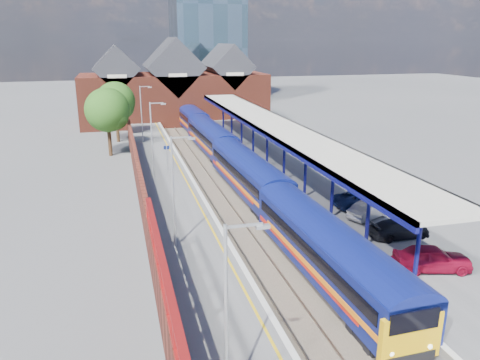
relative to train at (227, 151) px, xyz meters
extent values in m
plane|color=#5B5B5E|center=(-1.49, 4.08, -2.12)|extent=(240.00, 240.00, 0.00)
cube|color=#473D33|center=(-1.49, -5.92, -2.09)|extent=(6.00, 76.00, 0.06)
cube|color=slate|center=(-3.71, -5.92, -2.00)|extent=(0.07, 76.00, 0.14)
cube|color=slate|center=(-2.27, -5.92, -2.00)|extent=(0.07, 76.00, 0.14)
cube|color=slate|center=(-0.71, -5.92, -2.00)|extent=(0.07, 76.00, 0.14)
cube|color=slate|center=(0.73, -5.92, -2.00)|extent=(0.07, 76.00, 0.14)
cube|color=#565659|center=(-6.99, -5.92, -1.62)|extent=(5.00, 76.00, 1.00)
cube|color=#565659|center=(4.51, -5.92, -1.62)|extent=(6.00, 76.00, 1.00)
cube|color=silver|center=(-4.64, -5.92, -1.10)|extent=(0.30, 76.00, 0.05)
cube|color=silver|center=(1.66, -5.92, -1.10)|extent=(0.30, 76.00, 0.05)
cube|color=yellow|center=(-5.24, -5.92, -1.12)|extent=(0.14, 76.00, 0.01)
cube|color=navy|center=(0.01, -24.78, -0.22)|extent=(3.21, 16.07, 2.50)
cube|color=navy|center=(0.01, -24.78, 1.03)|extent=(3.21, 16.07, 0.60)
cube|color=navy|center=(0.01, -8.18, -0.22)|extent=(3.21, 16.07, 2.50)
cube|color=navy|center=(0.01, -8.18, 1.03)|extent=(3.21, 16.07, 0.60)
cube|color=navy|center=(0.01, 8.42, -0.22)|extent=(3.21, 16.07, 2.50)
cube|color=navy|center=(0.01, 8.42, 1.03)|extent=(3.21, 16.07, 0.60)
cube|color=navy|center=(0.01, 25.02, -0.22)|extent=(3.21, 16.07, 2.50)
cube|color=navy|center=(0.01, 25.02, 1.03)|extent=(3.21, 16.07, 0.60)
cube|color=black|center=(-1.41, 0.12, 0.23)|extent=(0.04, 60.54, 0.70)
cube|color=orange|center=(-1.42, 0.12, -0.57)|extent=(0.03, 55.27, 0.30)
cube|color=red|center=(-1.43, 0.12, -0.82)|extent=(0.03, 55.27, 0.30)
cube|color=#F2B20C|center=(0.01, -32.70, -0.42)|extent=(2.83, 0.37, 2.10)
cube|color=black|center=(0.01, -32.80, 0.43)|extent=(2.30, 0.22, 0.90)
cube|color=black|center=(0.01, -30.38, -1.82)|extent=(2.00, 2.40, 0.60)
cube|color=black|center=(0.01, 30.62, -1.82)|extent=(2.00, 2.40, 0.60)
cylinder|color=#0F105B|center=(3.51, -27.92, 0.98)|extent=(0.24, 0.24, 4.20)
cylinder|color=#0F105B|center=(3.51, -22.92, 0.98)|extent=(0.24, 0.24, 4.20)
cylinder|color=#0F105B|center=(3.51, -17.92, 0.98)|extent=(0.24, 0.24, 4.20)
cylinder|color=#0F105B|center=(3.51, -12.92, 0.98)|extent=(0.24, 0.24, 4.20)
cylinder|color=#0F105B|center=(3.51, -7.92, 0.98)|extent=(0.24, 0.24, 4.20)
cylinder|color=#0F105B|center=(3.51, -2.92, 0.98)|extent=(0.24, 0.24, 4.20)
cylinder|color=#0F105B|center=(3.51, 2.08, 0.98)|extent=(0.24, 0.24, 4.20)
cylinder|color=#0F105B|center=(3.51, 7.08, 0.98)|extent=(0.24, 0.24, 4.20)
cylinder|color=#0F105B|center=(3.51, 12.08, 0.98)|extent=(0.24, 0.24, 4.20)
cylinder|color=#0F105B|center=(3.51, 17.08, 0.98)|extent=(0.24, 0.24, 4.20)
cube|color=beige|center=(4.01, -3.92, 3.23)|extent=(4.50, 52.00, 0.25)
cube|color=#0F105B|center=(1.86, -3.92, 3.08)|extent=(0.20, 52.00, 0.55)
cube|color=#0F105B|center=(6.16, -3.92, 3.08)|extent=(0.20, 52.00, 0.55)
cylinder|color=#A5A8AA|center=(-7.99, -33.92, 2.38)|extent=(0.12, 0.12, 7.00)
cube|color=#A5A8AA|center=(-7.39, -33.92, 5.78)|extent=(1.20, 0.08, 0.08)
cube|color=#A5A8AA|center=(-6.79, -33.92, 5.68)|extent=(0.45, 0.18, 0.12)
cylinder|color=#A5A8AA|center=(-7.99, -19.92, 2.38)|extent=(0.12, 0.12, 7.00)
cube|color=#A5A8AA|center=(-7.39, -19.92, 5.78)|extent=(1.20, 0.08, 0.08)
cube|color=#A5A8AA|center=(-6.79, -19.92, 5.68)|extent=(0.45, 0.18, 0.12)
cylinder|color=#A5A8AA|center=(-7.99, -3.92, 2.38)|extent=(0.12, 0.12, 7.00)
cube|color=#A5A8AA|center=(-7.39, -3.92, 5.78)|extent=(1.20, 0.08, 0.08)
cube|color=#A5A8AA|center=(-6.79, -3.92, 5.68)|extent=(0.45, 0.18, 0.12)
cylinder|color=#A5A8AA|center=(-7.99, 12.08, 2.38)|extent=(0.12, 0.12, 7.00)
cube|color=#A5A8AA|center=(-7.39, 12.08, 5.78)|extent=(1.20, 0.08, 0.08)
cube|color=#A5A8AA|center=(-6.79, 12.08, 5.68)|extent=(0.45, 0.18, 0.12)
cylinder|color=#A5A8AA|center=(-6.49, -1.92, 0.13)|extent=(0.08, 0.08, 2.50)
cube|color=#0C194C|center=(-6.49, -1.92, 1.18)|extent=(0.55, 0.06, 0.35)
cube|color=maroon|center=(-9.59, -11.92, 0.28)|extent=(0.35, 50.00, 2.80)
cube|color=maroon|center=(-9.59, -28.92, 2.68)|extent=(0.30, 15.00, 0.12)
cube|color=maroon|center=(-9.59, -28.92, 1.73)|extent=(0.30, 15.00, 0.12)
cube|color=maroon|center=(-9.59, -33.92, 2.18)|extent=(0.30, 0.12, 1.00)
cube|color=maroon|center=(-9.59, -31.92, 2.18)|extent=(0.30, 0.12, 1.00)
cube|color=maroon|center=(-9.59, -29.92, 2.18)|extent=(0.30, 0.12, 1.00)
cube|color=maroon|center=(-9.59, -27.92, 2.18)|extent=(0.30, 0.12, 1.00)
cube|color=maroon|center=(-9.59, -25.92, 2.18)|extent=(0.30, 0.12, 1.00)
cube|color=maroon|center=(-9.59, -23.92, 2.18)|extent=(0.30, 0.12, 1.00)
cube|color=maroon|center=(-9.59, -21.92, 2.18)|extent=(0.30, 0.12, 1.00)
cube|color=maroon|center=(-1.49, 32.08, 1.88)|extent=(30.00, 12.00, 8.00)
cube|color=#232328|center=(-10.49, 32.08, 7.08)|extent=(7.13, 12.00, 7.13)
cube|color=#232328|center=(-1.49, 32.08, 7.08)|extent=(9.16, 12.00, 9.16)
cube|color=#232328|center=(7.51, 32.08, 7.08)|extent=(7.13, 12.00, 7.13)
cube|color=beige|center=(-10.49, 26.03, 6.08)|extent=(2.80, 0.15, 0.50)
cube|color=beige|center=(-1.49, 26.03, 6.08)|extent=(2.80, 0.15, 0.50)
cube|color=beige|center=(7.51, 26.03, 6.08)|extent=(2.80, 0.15, 0.50)
cube|color=slate|center=(8.51, 54.08, 17.88)|extent=(14.00, 14.00, 40.00)
cylinder|color=#382314|center=(-11.99, 10.08, -0.12)|extent=(0.44, 0.44, 4.00)
sphere|color=#1B4813|center=(-11.99, 10.08, 3.38)|extent=(5.20, 5.20, 5.20)
sphere|color=#1B4813|center=(-11.19, 9.58, 2.68)|extent=(3.20, 3.20, 3.20)
cylinder|color=#382314|center=(-10.99, 18.08, -0.12)|extent=(0.44, 0.44, 4.00)
sphere|color=#1B4813|center=(-10.99, 18.08, 3.38)|extent=(5.20, 5.20, 5.20)
sphere|color=#1B4813|center=(-10.19, 17.58, 2.68)|extent=(3.20, 3.20, 3.20)
imported|color=maroon|center=(5.48, -26.66, -0.40)|extent=(4.55, 2.77, 1.45)
imported|color=#A8A9AD|center=(6.18, -18.62, -0.51)|extent=(3.94, 2.75, 1.23)
imported|color=black|center=(6.30, -22.19, -0.53)|extent=(4.07, 1.66, 1.18)
imported|color=navy|center=(6.76, -16.26, -0.50)|extent=(4.61, 2.44, 1.24)
camera|label=1|loc=(-10.94, -46.81, 11.27)|focal=35.00mm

